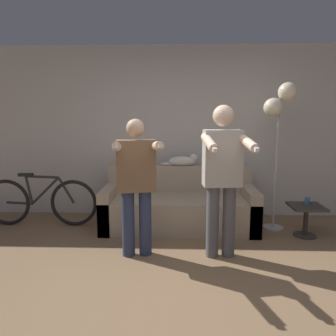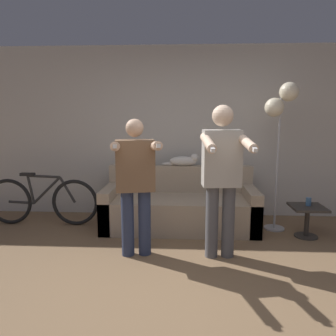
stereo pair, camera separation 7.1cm
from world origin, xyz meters
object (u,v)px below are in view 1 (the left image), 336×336
Objects in this scene: side_table at (306,214)px; cup at (307,201)px; person_right at (222,172)px; bicycle at (40,202)px; floor_lamp at (280,109)px; cat at (184,161)px; person_left at (136,179)px; couch at (179,208)px.

side_table is 4.05× the size of cup.
person_right is 1.03× the size of bicycle.
floor_lamp is 3.55m from bicycle.
cup is 0.06× the size of bicycle.
bicycle is (-2.04, -0.31, -0.56)m from cat.
cup is at bearing 64.76° from side_table.
person_left is at bearing -162.20° from side_table.
person_right reaches higher than cat.
floor_lamp is at bearing 144.01° from cup.
side_table is at bearing -115.24° from cup.
cat is at bearing 8.67° from bicycle.
floor_lamp reaches higher than person_right.
cat is 1.30× the size of side_table.
couch is at bearing 170.14° from side_table.
side_table is at bearing -9.86° from couch.
cup is (2.14, 0.71, -0.42)m from person_left.
couch is 5.04× the size of side_table.
floor_lamp is 1.22× the size of bicycle.
person_left is 3.66× the size of side_table.
floor_lamp reaches higher than couch.
bicycle is at bearing 179.84° from floor_lamp.
person_right is 16.26× the size of cup.
floor_lamp is (1.79, 0.96, 0.77)m from person_left.
cat is at bearing 160.49° from cup.
bicycle is (-1.98, 0.01, 0.07)m from couch.
couch is 1.98m from bicycle.
person_left is 2.30m from side_table.
cup reaches higher than side_table.
floor_lamp is (0.86, 0.96, 0.68)m from person_right.
couch reaches higher than cup.
cup is at bearing 7.77° from person_left.
person_left reaches higher than bicycle.
person_left is at bearing -112.39° from cat.
person_right is at bearing -131.83° from floor_lamp.
cup is (1.20, 0.71, -0.50)m from person_right.
floor_lamp reaches higher than person_left.
floor_lamp is at bearing 17.52° from person_left.
person_left reaches higher than cup.
cat is at bearing 56.88° from person_left.
side_table is at bearing -40.88° from floor_lamp.
couch is 1.23m from person_left.
person_right is 2.70m from bicycle.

